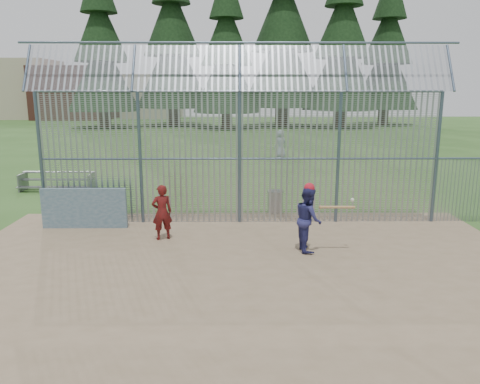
{
  "coord_description": "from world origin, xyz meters",
  "views": [
    {
      "loc": [
        -0.13,
        -10.53,
        4.07
      ],
      "look_at": [
        0.0,
        2.0,
        1.3
      ],
      "focal_mm": 35.0,
      "sensor_mm": 36.0,
      "label": 1
    }
  ],
  "objects_px": {
    "dugout_wall": "(84,208)",
    "bleacher": "(57,180)",
    "trash_can": "(275,201)",
    "batter": "(308,219)",
    "onlooker": "(162,212)"
  },
  "relations": [
    {
      "from": "onlooker",
      "to": "bleacher",
      "type": "bearing_deg",
      "value": -70.53
    },
    {
      "from": "dugout_wall",
      "to": "bleacher",
      "type": "xyz_separation_m",
      "value": [
        -2.81,
        5.39,
        -0.21
      ]
    },
    {
      "from": "bleacher",
      "to": "trash_can",
      "type": "bearing_deg",
      "value": -22.71
    },
    {
      "from": "onlooker",
      "to": "bleacher",
      "type": "height_order",
      "value": "onlooker"
    },
    {
      "from": "batter",
      "to": "onlooker",
      "type": "distance_m",
      "value": 3.97
    },
    {
      "from": "dugout_wall",
      "to": "trash_can",
      "type": "xyz_separation_m",
      "value": [
        5.81,
        1.78,
        -0.24
      ]
    },
    {
      "from": "dugout_wall",
      "to": "batter",
      "type": "height_order",
      "value": "batter"
    },
    {
      "from": "dugout_wall",
      "to": "batter",
      "type": "bearing_deg",
      "value": -17.83
    },
    {
      "from": "onlooker",
      "to": "bleacher",
      "type": "xyz_separation_m",
      "value": [
        -5.28,
        6.48,
        -0.37
      ]
    },
    {
      "from": "trash_can",
      "to": "bleacher",
      "type": "distance_m",
      "value": 9.35
    },
    {
      "from": "trash_can",
      "to": "bleacher",
      "type": "height_order",
      "value": "trash_can"
    },
    {
      "from": "dugout_wall",
      "to": "onlooker",
      "type": "height_order",
      "value": "onlooker"
    },
    {
      "from": "batter",
      "to": "trash_can",
      "type": "height_order",
      "value": "batter"
    },
    {
      "from": "dugout_wall",
      "to": "bleacher",
      "type": "relative_size",
      "value": 0.83
    },
    {
      "from": "trash_can",
      "to": "bleacher",
      "type": "relative_size",
      "value": 0.27
    }
  ]
}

